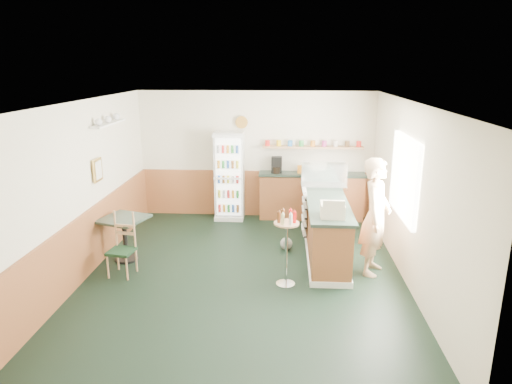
# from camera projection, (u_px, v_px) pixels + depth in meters

# --- Properties ---
(ground) EXTENTS (6.00, 6.00, 0.00)m
(ground) POSITION_uv_depth(u_px,v_px,m) (244.00, 274.00, 7.28)
(ground) COLOR black
(ground) RESTS_ON ground
(room_envelope) EXTENTS (5.04, 6.02, 2.72)m
(room_envelope) POSITION_uv_depth(u_px,v_px,m) (234.00, 170.00, 7.58)
(room_envelope) COLOR beige
(room_envelope) RESTS_ON ground
(service_counter) EXTENTS (0.68, 3.01, 1.01)m
(service_counter) POSITION_uv_depth(u_px,v_px,m) (325.00, 226.00, 8.10)
(service_counter) COLOR brown
(service_counter) RESTS_ON ground
(back_counter) EXTENTS (2.24, 0.42, 1.69)m
(back_counter) POSITION_uv_depth(u_px,v_px,m) (311.00, 194.00, 9.75)
(back_counter) COLOR brown
(back_counter) RESTS_ON ground
(drinks_fridge) EXTENTS (0.62, 0.53, 1.87)m
(drinks_fridge) POSITION_uv_depth(u_px,v_px,m) (229.00, 176.00, 9.69)
(drinks_fridge) COLOR silver
(drinks_fridge) RESTS_ON ground
(display_case) EXTENTS (0.83, 0.44, 0.47)m
(display_case) POSITION_uv_depth(u_px,v_px,m) (324.00, 175.00, 8.43)
(display_case) COLOR silver
(display_case) RESTS_ON service_counter
(cash_register) EXTENTS (0.37, 0.38, 0.21)m
(cash_register) POSITION_uv_depth(u_px,v_px,m) (332.00, 210.00, 6.85)
(cash_register) COLOR beige
(cash_register) RESTS_ON service_counter
(shopkeeper) EXTENTS (0.64, 0.74, 1.87)m
(shopkeeper) POSITION_uv_depth(u_px,v_px,m) (376.00, 217.00, 7.10)
(shopkeeper) COLOR tan
(shopkeeper) RESTS_ON ground
(condiment_stand) EXTENTS (0.37, 0.37, 1.16)m
(condiment_stand) POSITION_uv_depth(u_px,v_px,m) (286.00, 238.00, 6.72)
(condiment_stand) COLOR silver
(condiment_stand) RESTS_ON ground
(newspaper_rack) EXTENTS (0.09, 0.42, 0.85)m
(newspaper_rack) POSITION_uv_depth(u_px,v_px,m) (305.00, 212.00, 8.22)
(newspaper_rack) COLOR black
(newspaper_rack) RESTS_ON ground
(cafe_table) EXTENTS (0.87, 0.87, 0.76)m
(cafe_table) POSITION_uv_depth(u_px,v_px,m) (124.00, 230.00, 7.66)
(cafe_table) COLOR black
(cafe_table) RESTS_ON ground
(cafe_chair) EXTENTS (0.42, 0.42, 1.01)m
(cafe_chair) POSITION_uv_depth(u_px,v_px,m) (122.00, 242.00, 7.18)
(cafe_chair) COLOR black
(cafe_chair) RESTS_ON ground
(dog_doorstop) EXTENTS (0.22, 0.28, 0.26)m
(dog_doorstop) POSITION_uv_depth(u_px,v_px,m) (286.00, 243.00, 8.19)
(dog_doorstop) COLOR gray
(dog_doorstop) RESTS_ON ground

